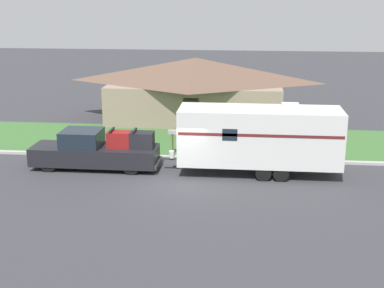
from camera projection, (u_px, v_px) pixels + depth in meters
ground_plane at (178, 183)px, 24.96m from camera, size 120.00×120.00×0.00m
curb_strip at (187, 158)px, 28.53m from camera, size 80.00×0.30×0.14m
lawn_strip at (194, 141)px, 32.03m from camera, size 80.00×7.00×0.03m
house_across_street at (196, 88)px, 37.07m from camera, size 12.60×6.93×4.28m
pickup_truck at (96, 151)px, 26.84m from camera, size 6.44×1.94×2.06m
travel_trailer at (260, 136)px, 25.77m from camera, size 8.68×2.45×3.52m
mailbox at (173, 136)px, 29.01m from camera, size 0.48×0.20×1.39m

